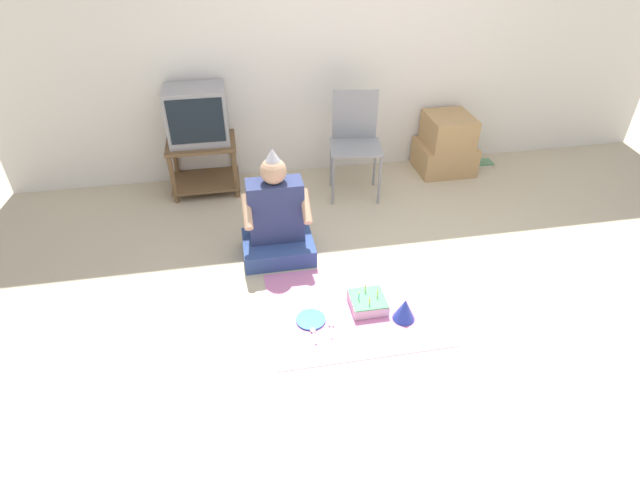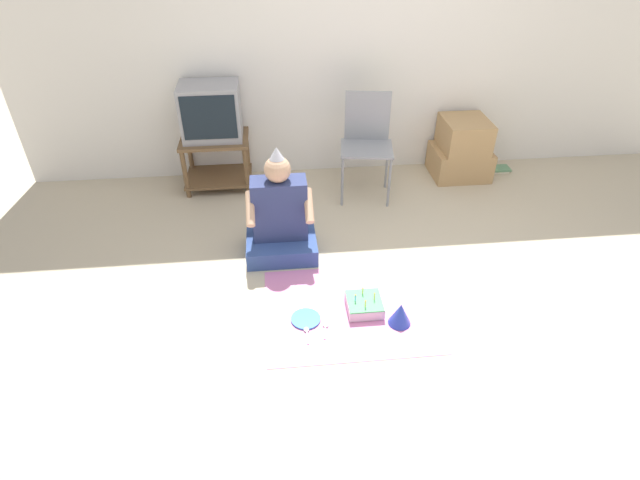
# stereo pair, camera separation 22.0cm
# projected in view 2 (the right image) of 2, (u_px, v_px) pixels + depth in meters

# --- Properties ---
(ground_plane) EXTENTS (16.00, 16.00, 0.00)m
(ground_plane) POSITION_uv_depth(u_px,v_px,m) (409.00, 302.00, 3.46)
(ground_plane) COLOR beige
(wall_back) EXTENTS (6.40, 0.06, 2.55)m
(wall_back) POSITION_uv_depth(u_px,v_px,m) (366.00, 36.00, 4.41)
(wall_back) COLOR white
(wall_back) RESTS_ON ground_plane
(tv_stand) EXTENTS (0.61, 0.47, 0.49)m
(tv_stand) POSITION_uv_depth(u_px,v_px,m) (217.00, 157.00, 4.65)
(tv_stand) COLOR brown
(tv_stand) RESTS_ON ground_plane
(tv) EXTENTS (0.52, 0.39, 0.48)m
(tv) POSITION_uv_depth(u_px,v_px,m) (211.00, 111.00, 4.41)
(tv) COLOR #99999E
(tv) RESTS_ON tv_stand
(folding_chair) EXTENTS (0.50, 0.45, 0.92)m
(folding_chair) POSITION_uv_depth(u_px,v_px,m) (367.00, 137.00, 4.40)
(folding_chair) COLOR gray
(folding_chair) RESTS_ON ground_plane
(cardboard_box_stack) EXTENTS (0.54, 0.46, 0.57)m
(cardboard_box_stack) POSITION_uv_depth(u_px,v_px,m) (462.00, 150.00, 4.83)
(cardboard_box_stack) COLOR tan
(cardboard_box_stack) RESTS_ON ground_plane
(book_pile) EXTENTS (0.19, 0.14, 0.04)m
(book_pile) POSITION_uv_depth(u_px,v_px,m) (500.00, 169.00, 5.04)
(book_pile) COLOR beige
(book_pile) RESTS_ON ground_plane
(person_seated) EXTENTS (0.54, 0.43, 0.88)m
(person_seated) POSITION_uv_depth(u_px,v_px,m) (280.00, 220.00, 3.78)
(person_seated) COLOR #334C8C
(person_seated) RESTS_ON ground_plane
(party_cloth) EXTENTS (1.14, 0.92, 0.01)m
(party_cloth) POSITION_uv_depth(u_px,v_px,m) (349.00, 309.00, 3.40)
(party_cloth) COLOR pink
(party_cloth) RESTS_ON ground_plane
(birthday_cake) EXTENTS (0.24, 0.24, 0.14)m
(birthday_cake) POSITION_uv_depth(u_px,v_px,m) (364.00, 305.00, 3.37)
(birthday_cake) COLOR silver
(birthday_cake) RESTS_ON party_cloth
(party_hat_blue) EXTENTS (0.15, 0.15, 0.16)m
(party_hat_blue) POSITION_uv_depth(u_px,v_px,m) (400.00, 314.00, 3.24)
(party_hat_blue) COLOR blue
(party_hat_blue) RESTS_ON party_cloth
(paper_plate) EXTENTS (0.20, 0.20, 0.01)m
(paper_plate) POSITION_uv_depth(u_px,v_px,m) (306.00, 319.00, 3.31)
(paper_plate) COLOR blue
(paper_plate) RESTS_ON party_cloth
(plastic_spoon_near) EXTENTS (0.04, 0.14, 0.01)m
(plastic_spoon_near) POSITION_uv_depth(u_px,v_px,m) (326.00, 327.00, 3.25)
(plastic_spoon_near) COLOR white
(plastic_spoon_near) RESTS_ON party_cloth
(plastic_spoon_far) EXTENTS (0.04, 0.15, 0.01)m
(plastic_spoon_far) POSITION_uv_depth(u_px,v_px,m) (307.00, 331.00, 3.22)
(plastic_spoon_far) COLOR white
(plastic_spoon_far) RESTS_ON party_cloth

